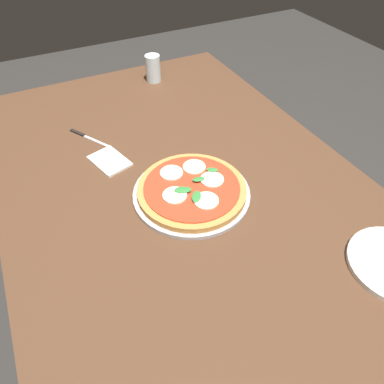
{
  "coord_description": "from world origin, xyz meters",
  "views": [
    {
      "loc": [
        0.79,
        -0.33,
        1.48
      ],
      "look_at": [
        0.12,
        0.0,
        0.77
      ],
      "focal_mm": 33.83,
      "sensor_mm": 36.0,
      "label": 1
    }
  ],
  "objects_px": {
    "dining_table": "(175,192)",
    "napkin": "(110,161)",
    "serving_tray": "(192,193)",
    "knife": "(85,136)",
    "glass_cup": "(153,68)",
    "pizza": "(192,189)"
  },
  "relations": [
    {
      "from": "dining_table",
      "to": "napkin",
      "type": "xyz_separation_m",
      "value": [
        -0.13,
        -0.17,
        0.09
      ]
    },
    {
      "from": "dining_table",
      "to": "serving_tray",
      "type": "distance_m",
      "value": 0.15
    },
    {
      "from": "serving_tray",
      "to": "knife",
      "type": "distance_m",
      "value": 0.47
    },
    {
      "from": "serving_tray",
      "to": "glass_cup",
      "type": "relative_size",
      "value": 3.06
    },
    {
      "from": "glass_cup",
      "to": "napkin",
      "type": "bearing_deg",
      "value": -36.78
    },
    {
      "from": "dining_table",
      "to": "knife",
      "type": "height_order",
      "value": "knife"
    },
    {
      "from": "pizza",
      "to": "napkin",
      "type": "distance_m",
      "value": 0.3
    },
    {
      "from": "dining_table",
      "to": "serving_tray",
      "type": "xyz_separation_m",
      "value": [
        0.12,
        0.0,
        0.1
      ]
    },
    {
      "from": "knife",
      "to": "serving_tray",
      "type": "bearing_deg",
      "value": 25.54
    },
    {
      "from": "serving_tray",
      "to": "napkin",
      "type": "relative_size",
      "value": 2.58
    },
    {
      "from": "dining_table",
      "to": "glass_cup",
      "type": "relative_size",
      "value": 13.48
    },
    {
      "from": "pizza",
      "to": "knife",
      "type": "height_order",
      "value": "pizza"
    },
    {
      "from": "glass_cup",
      "to": "knife",
      "type": "bearing_deg",
      "value": -53.56
    },
    {
      "from": "serving_tray",
      "to": "dining_table",
      "type": "bearing_deg",
      "value": -179.22
    },
    {
      "from": "serving_tray",
      "to": "glass_cup",
      "type": "distance_m",
      "value": 0.72
    },
    {
      "from": "serving_tray",
      "to": "napkin",
      "type": "height_order",
      "value": "serving_tray"
    },
    {
      "from": "pizza",
      "to": "dining_table",
      "type": "bearing_deg",
      "value": -179.54
    },
    {
      "from": "napkin",
      "to": "glass_cup",
      "type": "xyz_separation_m",
      "value": [
        -0.45,
        0.34,
        0.05
      ]
    },
    {
      "from": "knife",
      "to": "pizza",
      "type": "bearing_deg",
      "value": 25.42
    },
    {
      "from": "pizza",
      "to": "napkin",
      "type": "relative_size",
      "value": 2.39
    },
    {
      "from": "serving_tray",
      "to": "pizza",
      "type": "xyz_separation_m",
      "value": [
        0.0,
        -0.0,
        0.02
      ]
    },
    {
      "from": "pizza",
      "to": "napkin",
      "type": "xyz_separation_m",
      "value": [
        -0.25,
        -0.17,
        -0.02
      ]
    }
  ]
}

